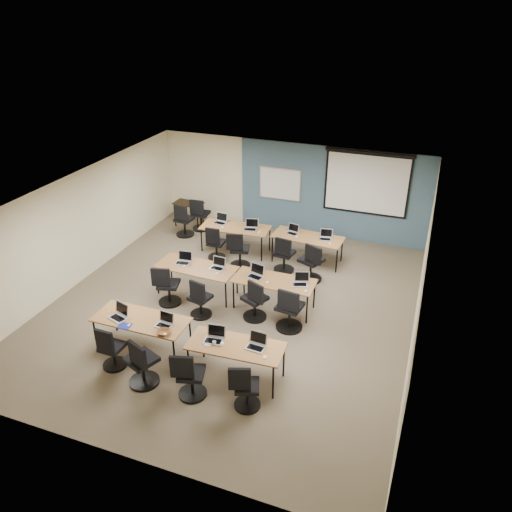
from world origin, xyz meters
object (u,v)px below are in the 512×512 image
at_px(laptop_1, 165,322).
at_px(task_chair_5, 200,301).
at_px(task_chair_6, 255,303).
at_px(task_chair_7, 289,312).
at_px(training_table_front_left, 141,321).
at_px(task_chair_1, 142,366).
at_px(training_table_back_left, 235,228).
at_px(spare_chair_a, 200,217).
at_px(utility_table, 188,206).
at_px(task_chair_10, 284,257).
at_px(task_chair_4, 167,288).
at_px(laptop_10, 293,231).
at_px(whiteboard, 280,184).
at_px(laptop_4, 184,260).
at_px(training_table_mid_right, 274,282).
at_px(task_chair_0, 111,351).
at_px(task_chair_2, 189,379).
at_px(task_chair_8, 215,246).
at_px(task_chair_9, 239,253).
at_px(laptop_3, 257,344).
at_px(laptop_5, 218,265).
at_px(training_table_mid_left, 196,268).
at_px(spare_chair_b, 184,223).
at_px(laptop_11, 326,237).
at_px(training_table_front_right, 236,347).
at_px(task_chair_3, 245,390).
at_px(laptop_8, 221,220).
at_px(task_chair_11, 311,265).
at_px(laptop_7, 301,281).
at_px(laptop_6, 256,274).
at_px(laptop_2, 215,337).
at_px(projector_screen, 367,180).
at_px(laptop_9, 251,227).

relative_size(laptop_1, task_chair_5, 0.32).
distance_m(task_chair_6, task_chair_7, 0.82).
xyz_separation_m(training_table_front_left, task_chair_1, (0.55, -0.92, -0.26)).
bearing_deg(task_chair_5, training_table_back_left, 111.61).
bearing_deg(spare_chair_a, utility_table, 156.12).
bearing_deg(task_chair_10, task_chair_4, -122.66).
relative_size(laptop_10, spare_chair_a, 0.31).
relative_size(whiteboard, laptop_4, 3.69).
distance_m(training_table_mid_right, task_chair_0, 3.79).
bearing_deg(laptop_10, laptop_1, -89.79).
bearing_deg(task_chair_2, task_chair_4, 109.96).
height_order(task_chair_8, task_chair_9, task_chair_9).
distance_m(laptop_3, spare_chair_a, 6.87).
bearing_deg(task_chair_8, task_chair_2, -72.62).
xyz_separation_m(training_table_back_left, task_chair_4, (-0.44, -3.05, -0.27)).
bearing_deg(laptop_5, training_table_mid_left, -163.36).
bearing_deg(spare_chair_b, laptop_4, -56.67).
xyz_separation_m(laptop_11, spare_chair_a, (-4.04, 0.81, -0.37)).
distance_m(training_table_front_right, task_chair_3, 0.87).
height_order(task_chair_0, task_chair_9, task_chair_9).
distance_m(whiteboard, laptop_8, 2.16).
bearing_deg(task_chair_6, laptop_4, -172.03).
relative_size(training_table_back_left, task_chair_11, 1.80).
height_order(laptop_1, task_chair_8, laptop_1).
xyz_separation_m(laptop_3, laptop_7, (0.15, 2.41, -0.00)).
bearing_deg(training_table_mid_right, training_table_front_right, -88.53).
bearing_deg(laptop_8, laptop_6, -46.29).
distance_m(training_table_mid_right, task_chair_10, 1.74).
relative_size(whiteboard, laptop_2, 3.69).
height_order(task_chair_3, task_chair_8, task_chair_8).
bearing_deg(laptop_7, laptop_8, 122.20).
distance_m(projector_screen, task_chair_7, 5.09).
relative_size(task_chair_5, utility_table, 1.10).
height_order(laptop_2, laptop_10, laptop_2).
distance_m(laptop_4, spare_chair_b, 3.08).
xyz_separation_m(task_chair_9, spare_chair_a, (-1.97, 1.76, 0.00)).
distance_m(whiteboard, laptop_2, 6.69).
bearing_deg(task_chair_2, laptop_6, 72.82).
bearing_deg(task_chair_1, whiteboard, 110.66).
distance_m(task_chair_0, laptop_4, 3.10).
bearing_deg(laptop_3, training_table_mid_right, 105.24).
bearing_deg(task_chair_9, laptop_9, 72.97).
distance_m(training_table_front_left, laptop_11, 5.46).
bearing_deg(laptop_10, task_chair_3, -68.22).
distance_m(task_chair_0, laptop_8, 5.54).
relative_size(task_chair_2, laptop_5, 3.04).
bearing_deg(whiteboard, task_chair_1, -91.67).
bearing_deg(task_chair_6, task_chair_8, 155.47).
distance_m(laptop_1, task_chair_11, 4.30).
distance_m(task_chair_7, task_chair_8, 3.69).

